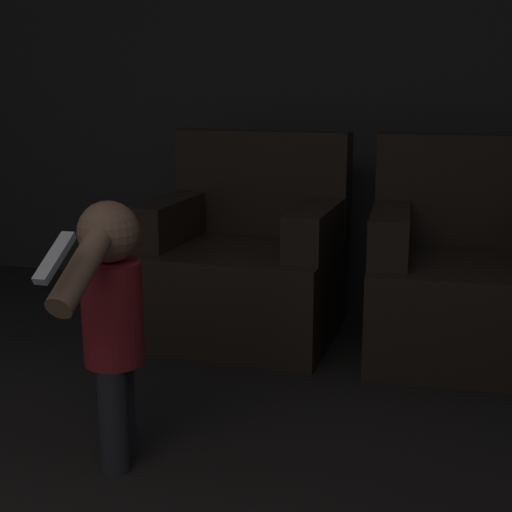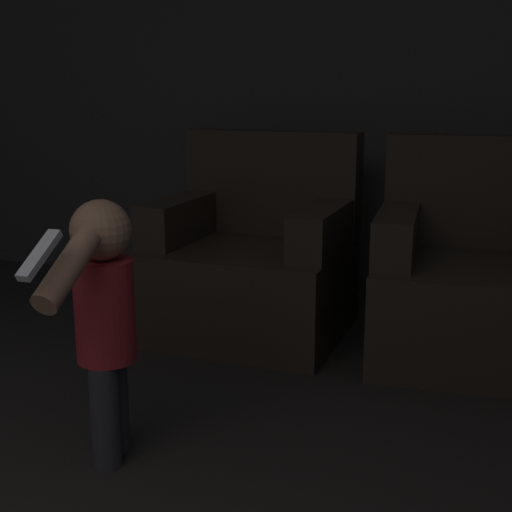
% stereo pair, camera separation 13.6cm
% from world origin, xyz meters
% --- Properties ---
extents(wall_back, '(8.40, 0.05, 2.60)m').
position_xyz_m(wall_back, '(0.00, 4.50, 1.30)').
color(wall_back, '#33302D').
rests_on(wall_back, ground_plane).
extents(armchair_left, '(0.89, 0.82, 0.93)m').
position_xyz_m(armchair_left, '(-0.01, 3.69, 0.33)').
color(armchair_left, black).
rests_on(armchair_left, ground_plane).
extents(armchair_right, '(0.90, 0.84, 0.93)m').
position_xyz_m(armchair_right, '(1.00, 3.69, 0.33)').
color(armchair_right, black).
rests_on(armchair_right, ground_plane).
extents(person_toddler, '(0.18, 0.56, 0.82)m').
position_xyz_m(person_toddler, '(-0.05, 2.40, 0.48)').
color(person_toddler, '#28282D').
rests_on(person_toddler, ground_plane).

